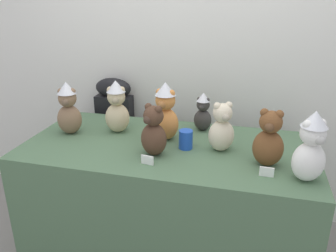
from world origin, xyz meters
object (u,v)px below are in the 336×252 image
Objects in this scene: display_table at (168,201)px; teddy_bear_charcoal at (203,112)px; teddy_bear_sand at (117,107)px; party_cup_blue at (186,139)px; instrument_case at (116,141)px; teddy_bear_cream at (222,128)px; teddy_bear_chestnut at (269,140)px; teddy_bear_mocha at (68,109)px; teddy_bear_cocoa at (154,132)px; teddy_bear_ginger at (165,112)px; teddy_bear_snow at (311,148)px.

teddy_bear_charcoal reaches higher than display_table.
teddy_bear_sand is 3.10× the size of party_cup_blue.
instrument_case is 3.05× the size of teddy_bear_sand.
display_table is at bearing 153.88° from teddy_bear_cream.
instrument_case is (-0.57, 0.54, 0.13)m from display_table.
teddy_bear_charcoal is at bearing 143.05° from teddy_bear_chestnut.
display_table is 0.61m from teddy_bear_charcoal.
teddy_bear_mocha is (-0.65, 0.02, 0.56)m from display_table.
teddy_bear_cream is 0.22m from party_cup_blue.
teddy_bear_chestnut is 0.57m from teddy_bear_charcoal.
teddy_bear_sand reaches higher than teddy_bear_charcoal.
instrument_case is 1.37m from teddy_bear_chestnut.
teddy_bear_chestnut is at bearing 26.69° from teddy_bear_cocoa.
instrument_case is at bearing 147.41° from teddy_bear_ginger.
party_cup_blue is at bearing 159.70° from teddy_bear_cream.
instrument_case is 4.09× the size of teddy_bear_charcoal.
teddy_bear_sand is 0.96× the size of teddy_bear_snow.
teddy_bear_ginger is 0.84m from teddy_bear_snow.
instrument_case is at bearing 99.88° from teddy_bear_sand.
teddy_bear_ginger is at bearing -128.00° from teddy_bear_charcoal.
teddy_bear_charcoal is at bearing 1.24° from teddy_bear_sand.
teddy_bear_snow is 3.21× the size of party_cup_blue.
teddy_bear_sand is 0.33m from teddy_bear_ginger.
teddy_bear_sand reaches higher than instrument_case.
teddy_bear_chestnut is (1.13, -0.66, 0.41)m from instrument_case.
instrument_case is 0.94m from party_cup_blue.
teddy_bear_snow reaches higher than display_table.
teddy_bear_charcoal is (0.81, 0.26, -0.04)m from teddy_bear_mocha.
teddy_bear_cocoa reaches higher than teddy_bear_charcoal.
teddy_bear_snow reaches higher than teddy_bear_mocha.
instrument_case is at bearing 66.06° from teddy_bear_mocha.
teddy_bear_sand is 1.17m from teddy_bear_snow.
teddy_bear_cream is at bearing 162.16° from teddy_bear_chestnut.
teddy_bear_mocha is at bearing -171.33° from teddy_bear_cocoa.
instrument_case is 3.59× the size of teddy_bear_cream.
teddy_bear_chestnut is at bearing -30.13° from teddy_bear_sand.
teddy_bear_sand is at bearing 164.43° from teddy_bear_cocoa.
party_cup_blue is (0.15, -0.10, -0.12)m from teddy_bear_ginger.
party_cup_blue is at bearing -32.08° from teddy_bear_sand.
party_cup_blue is (-0.05, -0.30, -0.07)m from teddy_bear_charcoal.
teddy_bear_snow is at bearing -23.76° from teddy_bear_chestnut.
teddy_bear_cream is at bearing -4.37° from teddy_bear_ginger.
teddy_bear_ginger is (-0.04, 0.08, 0.57)m from display_table.
teddy_bear_chestnut reaches higher than instrument_case.
display_table is 1.64× the size of instrument_case.
teddy_bear_sand is at bearing 163.69° from party_cup_blue.
instrument_case is at bearing 151.34° from teddy_bear_cocoa.
teddy_bear_cocoa is at bearing -83.27° from teddy_bear_ginger.
teddy_bear_mocha is 0.95× the size of teddy_bear_snow.
teddy_bear_chestnut reaches higher than teddy_bear_cocoa.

